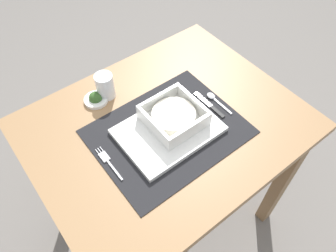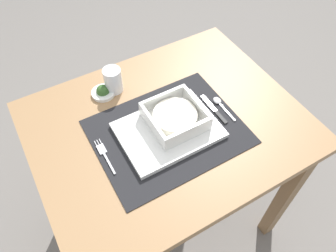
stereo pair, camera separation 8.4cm
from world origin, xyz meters
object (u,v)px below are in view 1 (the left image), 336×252
(condiment_saucer, at_px, (96,99))
(fork, at_px, (107,161))
(porridge_bowl, at_px, (174,117))
(spoon, at_px, (213,98))
(butter_knife, at_px, (211,106))
(dining_table, at_px, (166,145))
(drinking_glass, at_px, (105,87))

(condiment_saucer, bearing_deg, fork, -112.47)
(porridge_bowl, distance_m, spoon, 0.18)
(spoon, relative_size, butter_knife, 0.83)
(condiment_saucer, bearing_deg, porridge_bowl, -59.19)
(dining_table, height_order, porridge_bowl, porridge_bowl)
(fork, xyz_separation_m, drinking_glass, (0.14, 0.23, 0.03))
(dining_table, relative_size, fork, 6.27)
(porridge_bowl, relative_size, fork, 1.21)
(spoon, distance_m, drinking_glass, 0.36)
(spoon, xyz_separation_m, butter_knife, (-0.03, -0.02, -0.00))
(fork, bearing_deg, porridge_bowl, 0.63)
(drinking_glass, bearing_deg, spoon, -41.11)
(dining_table, bearing_deg, porridge_bowl, -54.20)
(drinking_glass, bearing_deg, porridge_bowl, -67.47)
(butter_knife, height_order, condiment_saucer, condiment_saucer)
(dining_table, relative_size, spoon, 7.42)
(spoon, bearing_deg, fork, 178.60)
(fork, height_order, spoon, spoon)
(porridge_bowl, distance_m, fork, 0.24)
(fork, distance_m, spoon, 0.41)
(porridge_bowl, bearing_deg, dining_table, 125.80)
(dining_table, height_order, fork, fork)
(drinking_glass, relative_size, condiment_saucer, 1.10)
(fork, bearing_deg, butter_knife, -1.41)
(fork, relative_size, spoon, 1.18)
(fork, distance_m, condiment_saucer, 0.25)
(fork, bearing_deg, drinking_glass, 62.10)
(porridge_bowl, xyz_separation_m, fork, (-0.24, 0.01, -0.03))
(drinking_glass, bearing_deg, butter_knife, -46.94)
(spoon, height_order, drinking_glass, drinking_glass)
(fork, bearing_deg, dining_table, 5.64)
(spoon, height_order, butter_knife, spoon)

